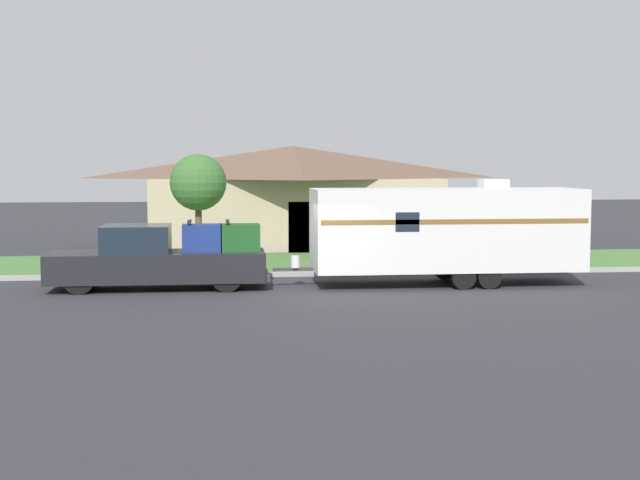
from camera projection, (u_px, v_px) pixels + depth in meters
name	position (u px, v px, depth m)	size (l,w,h in m)	color
ground_plane	(324.00, 293.00, 25.48)	(120.00, 120.00, 0.00)	#2D2D33
curb_strip	(311.00, 274.00, 29.18)	(80.00, 0.30, 0.14)	#999993
lawn_strip	(301.00, 263.00, 32.80)	(80.00, 7.00, 0.03)	#477538
house_across_street	(293.00, 194.00, 40.34)	(13.42, 8.16, 4.46)	tan
pickup_truck	(160.00, 259.00, 26.14)	(6.41, 1.99, 2.02)	black
travel_trailer	(446.00, 229.00, 27.03)	(9.33, 2.47, 3.20)	black
mailbox	(222.00, 244.00, 29.47)	(0.48, 0.20, 1.32)	brown
tree_in_yard	(198.00, 183.00, 32.48)	(2.07, 2.07, 4.02)	brown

